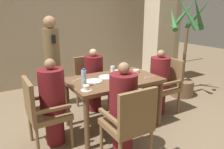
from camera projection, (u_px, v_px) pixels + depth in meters
name	position (u px, v px, depth m)	size (l,w,h in m)	color
ground_plane	(113.00, 125.00, 3.36)	(16.00, 16.00, 0.00)	#7A664C
wall_back	(58.00, 24.00, 5.03)	(8.00, 0.06, 2.80)	tan
pillar_stone	(159.00, 26.00, 5.06)	(0.51, 0.51, 2.70)	beige
dining_table	(113.00, 85.00, 3.18)	(1.31, 0.83, 0.75)	brown
chair_left_side	(42.00, 110.00, 2.71)	(0.49, 0.48, 0.92)	brown
diner_in_left_chair	(53.00, 102.00, 2.76)	(0.32, 0.32, 1.14)	maroon
chair_far_side	(91.00, 80.00, 3.87)	(0.48, 0.49, 0.92)	brown
diner_in_far_chair	(94.00, 79.00, 3.74)	(0.32, 0.32, 1.09)	#5B1419
chair_right_side	(165.00, 83.00, 3.72)	(0.49, 0.48, 0.92)	brown
diner_in_right_chair	(159.00, 81.00, 3.64)	(0.32, 0.32, 1.09)	maroon
chair_near_corner	(130.00, 121.00, 2.44)	(0.48, 0.49, 0.92)	brown
diner_in_near_chair	(123.00, 109.00, 2.53)	(0.32, 0.32, 1.16)	maroon
standing_host	(52.00, 59.00, 3.84)	(0.27, 0.31, 1.62)	#2D2D33
potted_palm	(184.00, 65.00, 4.38)	(0.80, 0.77, 1.98)	brown
plate_main_left	(94.00, 81.00, 3.02)	(0.24, 0.24, 0.01)	white
plate_main_right	(120.00, 72.00, 3.49)	(0.24, 0.24, 0.01)	white
plate_dessert_center	(107.00, 77.00, 3.20)	(0.24, 0.24, 0.01)	white
teacup_with_saucer	(86.00, 88.00, 2.67)	(0.14, 0.14, 0.07)	white
bowl_small	(136.00, 71.00, 3.46)	(0.10, 0.10, 0.05)	white
water_bottle	(84.00, 78.00, 2.78)	(0.07, 0.07, 0.24)	#A3C6DB
glass_tall_near	(113.00, 70.00, 3.34)	(0.06, 0.06, 0.13)	silver
glass_tall_mid	(128.00, 76.00, 3.04)	(0.06, 0.06, 0.13)	silver
salt_shaker	(131.00, 81.00, 2.91)	(0.03, 0.03, 0.09)	white
pepper_shaker	(133.00, 80.00, 2.93)	(0.03, 0.03, 0.09)	#4C3D2D
fork_beside_plate	(150.00, 77.00, 3.23)	(0.21, 0.04, 0.00)	silver
knife_beside_plate	(77.00, 80.00, 3.09)	(0.19, 0.13, 0.00)	silver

